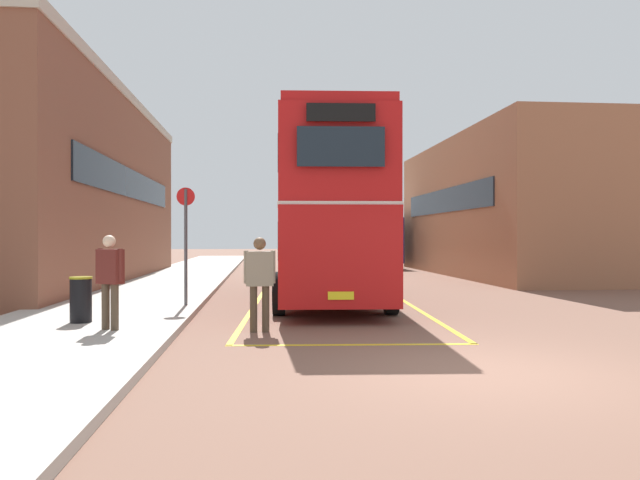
{
  "coord_description": "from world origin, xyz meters",
  "views": [
    {
      "loc": [
        -2.94,
        -7.78,
        1.8
      ],
      "look_at": [
        -1.13,
        11.74,
        1.7
      ],
      "focal_mm": 33.95,
      "sensor_mm": 36.0,
      "label": 1
    }
  ],
  "objects_px": {
    "double_decker_bus": "(329,212)",
    "pedestrian_boarding": "(260,277)",
    "bus_stop_sign": "(186,235)",
    "single_deck_bus": "(366,239)",
    "pedestrian_waiting_near": "(110,275)",
    "litter_bin": "(81,299)"
  },
  "relations": [
    {
      "from": "double_decker_bus",
      "to": "single_deck_bus",
      "type": "distance_m",
      "value": 21.21
    },
    {
      "from": "pedestrian_boarding",
      "to": "bus_stop_sign",
      "type": "bearing_deg",
      "value": 117.59
    },
    {
      "from": "double_decker_bus",
      "to": "pedestrian_waiting_near",
      "type": "distance_m",
      "value": 7.51
    },
    {
      "from": "double_decker_bus",
      "to": "bus_stop_sign",
      "type": "distance_m",
      "value": 4.24
    },
    {
      "from": "litter_bin",
      "to": "bus_stop_sign",
      "type": "xyz_separation_m",
      "value": [
        1.65,
        2.84,
        1.27
      ]
    },
    {
      "from": "double_decker_bus",
      "to": "pedestrian_boarding",
      "type": "distance_m",
      "value": 5.92
    },
    {
      "from": "single_deck_bus",
      "to": "litter_bin",
      "type": "bearing_deg",
      "value": -111.32
    },
    {
      "from": "double_decker_bus",
      "to": "single_deck_bus",
      "type": "bearing_deg",
      "value": 77.5
    },
    {
      "from": "litter_bin",
      "to": "bus_stop_sign",
      "type": "relative_size",
      "value": 0.31
    },
    {
      "from": "single_deck_bus",
      "to": "pedestrian_boarding",
      "type": "height_order",
      "value": "single_deck_bus"
    },
    {
      "from": "double_decker_bus",
      "to": "bus_stop_sign",
      "type": "bearing_deg",
      "value": -152.32
    },
    {
      "from": "double_decker_bus",
      "to": "pedestrian_boarding",
      "type": "xyz_separation_m",
      "value": [
        -1.89,
        -5.42,
        -1.46
      ]
    },
    {
      "from": "single_deck_bus",
      "to": "pedestrian_boarding",
      "type": "relative_size",
      "value": 4.95
    },
    {
      "from": "single_deck_bus",
      "to": "bus_stop_sign",
      "type": "xyz_separation_m",
      "value": [
        -8.3,
        -22.64,
        0.21
      ]
    },
    {
      "from": "single_deck_bus",
      "to": "pedestrian_waiting_near",
      "type": "xyz_separation_m",
      "value": [
        -9.14,
        -26.5,
        -0.52
      ]
    },
    {
      "from": "pedestrian_boarding",
      "to": "litter_bin",
      "type": "distance_m",
      "value": 3.55
    },
    {
      "from": "pedestrian_waiting_near",
      "to": "litter_bin",
      "type": "bearing_deg",
      "value": 128.15
    },
    {
      "from": "pedestrian_boarding",
      "to": "double_decker_bus",
      "type": "bearing_deg",
      "value": 70.73
    },
    {
      "from": "double_decker_bus",
      "to": "pedestrian_boarding",
      "type": "bearing_deg",
      "value": -109.27
    },
    {
      "from": "litter_bin",
      "to": "double_decker_bus",
      "type": "bearing_deg",
      "value": 41.78
    },
    {
      "from": "double_decker_bus",
      "to": "litter_bin",
      "type": "xyz_separation_m",
      "value": [
        -5.36,
        -4.79,
        -1.93
      ]
    },
    {
      "from": "double_decker_bus",
      "to": "litter_bin",
      "type": "distance_m",
      "value": 7.44
    }
  ]
}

